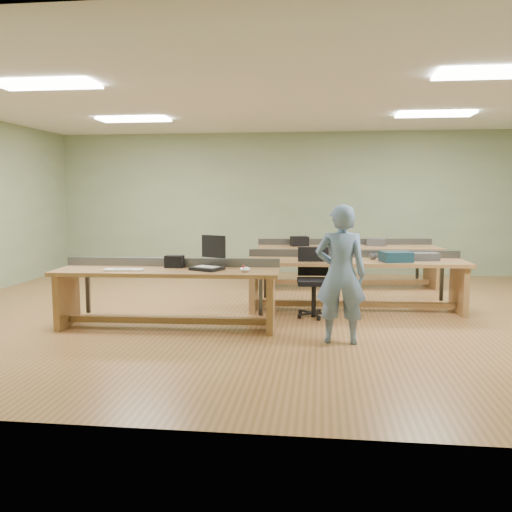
% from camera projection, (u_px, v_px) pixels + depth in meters
% --- Properties ---
extents(floor, '(10.00, 10.00, 0.00)m').
position_uv_depth(floor, '(270.00, 312.00, 7.83)').
color(floor, '#9F693C').
rests_on(floor, ground).
extents(ceiling, '(10.00, 10.00, 0.00)m').
position_uv_depth(ceiling, '(271.00, 100.00, 7.49)').
color(ceiling, silver).
rests_on(ceiling, wall_back).
extents(wall_back, '(10.00, 0.04, 3.00)m').
position_uv_depth(wall_back, '(288.00, 203.00, 11.60)').
color(wall_back, '#8FA17A').
rests_on(wall_back, floor).
extents(wall_front, '(10.00, 0.04, 3.00)m').
position_uv_depth(wall_front, '(217.00, 224.00, 3.71)').
color(wall_front, '#8FA17A').
rests_on(wall_front, floor).
extents(fluor_panels, '(6.20, 3.50, 0.03)m').
position_uv_depth(fluor_panels, '(271.00, 102.00, 7.49)').
color(fluor_panels, white).
rests_on(fluor_panels, ceiling).
extents(workbench_front, '(2.87, 0.89, 0.86)m').
position_uv_depth(workbench_front, '(168.00, 284.00, 6.90)').
color(workbench_front, '#A87647').
rests_on(workbench_front, floor).
extents(workbench_mid, '(3.19, 0.97, 0.86)m').
position_uv_depth(workbench_mid, '(355.00, 272.00, 7.89)').
color(workbench_mid, '#A87647').
rests_on(workbench_mid, floor).
extents(workbench_back, '(3.35, 1.25, 0.86)m').
position_uv_depth(workbench_back, '(348.00, 256.00, 9.90)').
color(workbench_back, '#A87647').
rests_on(workbench_back, floor).
extents(person, '(0.59, 0.40, 1.59)m').
position_uv_depth(person, '(341.00, 274.00, 6.14)').
color(person, '#6582A6').
rests_on(person, floor).
extents(laptop_base, '(0.45, 0.42, 0.04)m').
position_uv_depth(laptop_base, '(207.00, 268.00, 6.80)').
color(laptop_base, black).
rests_on(laptop_base, workbench_front).
extents(laptop_screen, '(0.34, 0.17, 0.29)m').
position_uv_depth(laptop_screen, '(214.00, 246.00, 6.89)').
color(laptop_screen, black).
rests_on(laptop_screen, laptop_base).
extents(keyboard, '(0.49, 0.20, 0.03)m').
position_uv_depth(keyboard, '(124.00, 270.00, 6.71)').
color(keyboard, silver).
rests_on(keyboard, workbench_front).
extents(trackball_mouse, '(0.17, 0.18, 0.06)m').
position_uv_depth(trackball_mouse, '(245.00, 269.00, 6.64)').
color(trackball_mouse, white).
rests_on(trackball_mouse, workbench_front).
extents(camera_bag, '(0.24, 0.15, 0.16)m').
position_uv_depth(camera_bag, '(174.00, 262.00, 7.03)').
color(camera_bag, black).
rests_on(camera_bag, workbench_front).
extents(task_chair, '(0.56, 0.56, 0.96)m').
position_uv_depth(task_chair, '(314.00, 291.00, 7.55)').
color(task_chair, black).
rests_on(task_chair, floor).
extents(parts_bin_teal, '(0.47, 0.40, 0.14)m').
position_uv_depth(parts_bin_teal, '(396.00, 257.00, 7.64)').
color(parts_bin_teal, '#122E3D').
rests_on(parts_bin_teal, workbench_mid).
extents(parts_bin_grey, '(0.42, 0.30, 0.11)m').
position_uv_depth(parts_bin_grey, '(424.00, 256.00, 7.82)').
color(parts_bin_grey, '#3B3B3D').
rests_on(parts_bin_grey, workbench_mid).
extents(mug, '(0.15, 0.15, 0.09)m').
position_uv_depth(mug, '(373.00, 256.00, 7.89)').
color(mug, '#3B3B3D').
rests_on(mug, workbench_mid).
extents(drinks_can, '(0.07, 0.07, 0.12)m').
position_uv_depth(drinks_can, '(335.00, 257.00, 7.74)').
color(drinks_can, silver).
rests_on(drinks_can, workbench_mid).
extents(storage_box_back, '(0.36, 0.30, 0.18)m').
position_uv_depth(storage_box_back, '(299.00, 241.00, 9.94)').
color(storage_box_back, black).
rests_on(storage_box_back, workbench_back).
extents(tray_back, '(0.39, 0.33, 0.13)m').
position_uv_depth(tray_back, '(377.00, 242.00, 9.98)').
color(tray_back, '#3B3B3D').
rests_on(tray_back, workbench_back).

